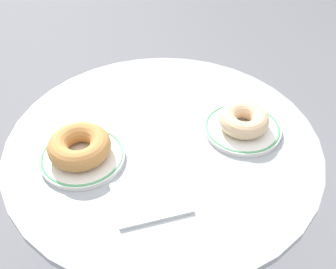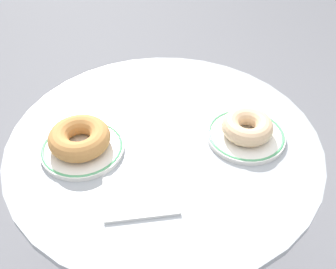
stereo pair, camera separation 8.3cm
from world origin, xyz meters
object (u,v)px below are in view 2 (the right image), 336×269
(donut_glazed, at_px, (247,127))
(paper_napkin, at_px, (140,195))
(plate_right, at_px, (246,135))
(donut_old_fashioned, at_px, (79,138))
(cafe_table, at_px, (165,208))
(plate_left, at_px, (83,148))

(donut_glazed, bearing_deg, paper_napkin, -159.03)
(plate_right, bearing_deg, donut_old_fashioned, 170.50)
(cafe_table, relative_size, donut_old_fashioned, 5.81)
(cafe_table, height_order, plate_left, plate_left)
(donut_glazed, distance_m, paper_napkin, 0.28)
(plate_right, bearing_deg, plate_left, 171.22)
(plate_left, distance_m, donut_old_fashioned, 0.03)
(plate_right, bearing_deg, paper_napkin, -159.03)
(donut_old_fashioned, bearing_deg, cafe_table, -5.92)
(cafe_table, xyz_separation_m, plate_left, (-0.17, 0.01, 0.25))
(cafe_table, xyz_separation_m, donut_old_fashioned, (-0.18, 0.02, 0.28))
(plate_left, xyz_separation_m, paper_napkin, (0.09, -0.15, -0.00))
(plate_left, bearing_deg, donut_old_fashioned, 111.10)
(plate_right, xyz_separation_m, donut_old_fashioned, (-0.35, 0.06, 0.03))
(donut_old_fashioned, bearing_deg, plate_right, -9.50)
(plate_left, relative_size, donut_glazed, 1.58)
(donut_old_fashioned, bearing_deg, paper_napkin, -59.67)
(plate_left, bearing_deg, donut_glazed, -8.78)
(cafe_table, height_order, donut_old_fashioned, donut_old_fashioned)
(cafe_table, height_order, plate_right, plate_right)
(plate_right, bearing_deg, cafe_table, 166.96)
(cafe_table, distance_m, plate_left, 0.30)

